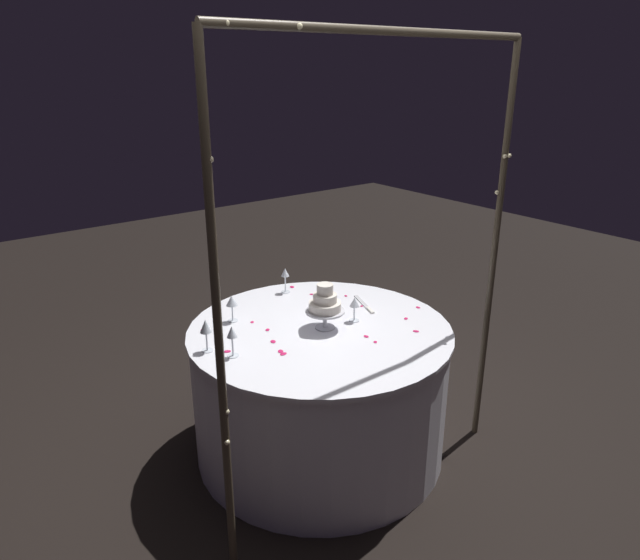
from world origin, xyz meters
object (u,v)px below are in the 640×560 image
Objects in this scene: wine_glass_4 at (206,328)px; decorative_arch at (384,228)px; cake_knife at (365,305)px; main_table at (320,390)px; wine_glass_3 at (232,302)px; tiered_cake at (325,303)px; wine_glass_2 at (354,304)px; wine_glass_1 at (285,274)px; wine_glass_0 at (232,334)px.

decorative_arch is at bearing 135.34° from wine_glass_4.
wine_glass_4 is 0.62× the size of cake_knife.
wine_glass_4 reaches higher than main_table.
wine_glass_4 is (0.29, 0.24, 0.01)m from wine_glass_3.
tiered_cake reaches higher than cake_knife.
cake_knife reaches higher than main_table.
main_table is 0.83m from wine_glass_4.
wine_glass_2 is 0.51× the size of cake_knife.
wine_glass_1 is 1.06× the size of wine_glass_3.
decorative_arch reaches higher than tiered_cake.
wine_glass_1 is (-0.16, -1.05, -0.56)m from decorative_arch.
cake_knife is (-1.04, 0.06, -0.13)m from wine_glass_4.
wine_glass_3 is (0.36, -0.40, -0.03)m from tiered_cake.
wine_glass_1 is 0.58× the size of cake_knife.
wine_glass_3 is at bearing -119.63° from wine_glass_0.
tiered_cake is 0.43m from cake_knife.
decorative_arch is 0.75m from wine_glass_2.
tiered_cake is 0.20m from wine_glass_2.
decorative_arch is 14.09× the size of wine_glass_1.
wine_glass_0 is 0.98m from cake_knife.
wine_glass_4 is at bearing -60.07° from wine_glass_0.
decorative_arch is 14.91× the size of wine_glass_3.
tiered_cake is 0.60m from wine_glass_1.
wine_glass_1 is at bearing -98.60° from decorative_arch.
wine_glass_4 is at bearing -12.30° from wine_glass_2.
decorative_arch reaches higher than wine_glass_2.
tiered_cake is 1.68× the size of wine_glass_3.
tiered_cake is at bearing -92.72° from decorative_arch.
wine_glass_0 is at bearing 60.37° from wine_glass_3.
wine_glass_2 is at bearing -116.31° from decorative_arch.
decorative_arch is 1.04m from wine_glass_4.
decorative_arch is at bearing 53.55° from cake_knife.
wine_glass_2 is at bearing 169.16° from main_table.
cake_knife is (-0.20, -0.12, -0.10)m from wine_glass_2.
wine_glass_4 reaches higher than wine_glass_1.
wine_glass_0 is at bearing -3.87° from wine_glass_2.
wine_glass_1 reaches higher than cake_knife.
decorative_arch is at bearing 138.49° from wine_glass_0.
wine_glass_0 reaches higher than main_table.
wine_glass_2 is at bearing 32.12° from cake_knife.
wine_glass_0 is at bearing 4.30° from cake_knife.
main_table is 5.24× the size of cake_knife.
decorative_arch reaches higher than cake_knife.
wine_glass_3 is at bearing -48.97° from main_table.
wine_glass_3 is 0.82m from cake_knife.
tiered_cake is 0.54m from wine_glass_3.
wine_glass_0 is 1.06× the size of wine_glass_3.
decorative_arch is 13.23× the size of wine_glass_4.
wine_glass_1 is at bearing -151.44° from wine_glass_4.
wine_glass_0 reaches higher than cake_knife.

